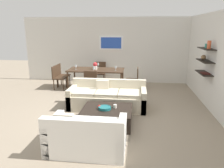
{
  "coord_description": "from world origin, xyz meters",
  "views": [
    {
      "loc": [
        0.95,
        -5.57,
        2.26
      ],
      "look_at": [
        0.26,
        0.2,
        0.75
      ],
      "focal_mm": 34.67,
      "sensor_mm": 36.0,
      "label": 1
    }
  ],
  "objects_px": {
    "dining_chair_head": "(100,71)",
    "dining_chair_foot": "(91,81)",
    "wine_glass_head": "(98,64)",
    "wine_glass_right_near": "(116,67)",
    "coffee_table": "(107,116)",
    "apple_on_coffee_table": "(99,106)",
    "wine_glass_foot": "(94,68)",
    "dining_table": "(96,71)",
    "wine_glass_left_near": "(76,66)",
    "candle_jar": "(115,106)",
    "loveseat_white": "(86,136)",
    "centerpiece_vase": "(95,66)",
    "sofa_beige": "(108,98)",
    "dining_chair_right_near": "(134,78)",
    "decorative_bowl": "(105,108)",
    "dining_chair_left_far": "(61,74)",
    "dining_chair_left_near": "(57,76)"
  },
  "relations": [
    {
      "from": "dining_chair_head",
      "to": "dining_chair_foot",
      "type": "height_order",
      "value": "same"
    },
    {
      "from": "wine_glass_head",
      "to": "wine_glass_right_near",
      "type": "relative_size",
      "value": 1.13
    },
    {
      "from": "wine_glass_right_near",
      "to": "coffee_table",
      "type": "bearing_deg",
      "value": -88.26
    },
    {
      "from": "apple_on_coffee_table",
      "to": "wine_glass_foot",
      "type": "height_order",
      "value": "wine_glass_foot"
    },
    {
      "from": "dining_table",
      "to": "wine_glass_right_near",
      "type": "distance_m",
      "value": 0.78
    },
    {
      "from": "wine_glass_foot",
      "to": "wine_glass_left_near",
      "type": "height_order",
      "value": "wine_glass_foot"
    },
    {
      "from": "dining_chair_head",
      "to": "wine_glass_left_near",
      "type": "distance_m",
      "value": 1.32
    },
    {
      "from": "candle_jar",
      "to": "loveseat_white",
      "type": "bearing_deg",
      "value": -107.36
    },
    {
      "from": "wine_glass_left_near",
      "to": "centerpiece_vase",
      "type": "xyz_separation_m",
      "value": [
        0.72,
        0.1,
        0.02
      ]
    },
    {
      "from": "loveseat_white",
      "to": "wine_glass_right_near",
      "type": "distance_m",
      "value": 4.2
    },
    {
      "from": "sofa_beige",
      "to": "centerpiece_vase",
      "type": "xyz_separation_m",
      "value": [
        -0.73,
        1.95,
        0.6
      ]
    },
    {
      "from": "dining_chair_head",
      "to": "wine_glass_right_near",
      "type": "xyz_separation_m",
      "value": [
        0.75,
        -1.02,
        0.36
      ]
    },
    {
      "from": "wine_glass_head",
      "to": "wine_glass_left_near",
      "type": "bearing_deg",
      "value": -143.43
    },
    {
      "from": "wine_glass_left_near",
      "to": "wine_glass_right_near",
      "type": "bearing_deg",
      "value": 0.0
    },
    {
      "from": "candle_jar",
      "to": "apple_on_coffee_table",
      "type": "height_order",
      "value": "candle_jar"
    },
    {
      "from": "loveseat_white",
      "to": "dining_chair_foot",
      "type": "distance_m",
      "value": 3.45
    },
    {
      "from": "loveseat_white",
      "to": "dining_chair_right_near",
      "type": "relative_size",
      "value": 1.65
    },
    {
      "from": "loveseat_white",
      "to": "decorative_bowl",
      "type": "xyz_separation_m",
      "value": [
        0.17,
        1.19,
        0.12
      ]
    },
    {
      "from": "wine_glass_foot",
      "to": "wine_glass_head",
      "type": "xyz_separation_m",
      "value": [
        0.0,
        0.87,
        0.0
      ]
    },
    {
      "from": "loveseat_white",
      "to": "dining_table",
      "type": "distance_m",
      "value": 4.34
    },
    {
      "from": "candle_jar",
      "to": "dining_chair_head",
      "type": "relative_size",
      "value": 0.1
    },
    {
      "from": "dining_chair_head",
      "to": "wine_glass_head",
      "type": "xyz_separation_m",
      "value": [
        -0.0,
        -0.47,
        0.37
      ]
    },
    {
      "from": "wine_glass_foot",
      "to": "dining_chair_left_far",
      "type": "bearing_deg",
      "value": 155.65
    },
    {
      "from": "dining_chair_left_near",
      "to": "loveseat_white",
      "type": "bearing_deg",
      "value": -63.0
    },
    {
      "from": "dining_chair_left_far",
      "to": "coffee_table",
      "type": "bearing_deg",
      "value": -55.26
    },
    {
      "from": "dining_chair_right_near",
      "to": "dining_chair_left_far",
      "type": "bearing_deg",
      "value": 171.28
    },
    {
      "from": "dining_chair_foot",
      "to": "wine_glass_head",
      "type": "distance_m",
      "value": 1.38
    },
    {
      "from": "wine_glass_left_near",
      "to": "coffee_table",
      "type": "bearing_deg",
      "value": -61.74
    },
    {
      "from": "candle_jar",
      "to": "dining_table",
      "type": "height_order",
      "value": "dining_table"
    },
    {
      "from": "dining_chair_foot",
      "to": "dining_table",
      "type": "bearing_deg",
      "value": 90.0
    },
    {
      "from": "sofa_beige",
      "to": "loveseat_white",
      "type": "relative_size",
      "value": 1.52
    },
    {
      "from": "loveseat_white",
      "to": "wine_glass_head",
      "type": "relative_size",
      "value": 8.19
    },
    {
      "from": "dining_chair_head",
      "to": "wine_glass_head",
      "type": "relative_size",
      "value": 4.96
    },
    {
      "from": "dining_chair_foot",
      "to": "wine_glass_right_near",
      "type": "height_order",
      "value": "wine_glass_right_near"
    },
    {
      "from": "dining_chair_foot",
      "to": "dining_chair_right_near",
      "type": "bearing_deg",
      "value": 25.11
    },
    {
      "from": "loveseat_white",
      "to": "centerpiece_vase",
      "type": "xyz_separation_m",
      "value": [
        -0.65,
        4.26,
        0.59
      ]
    },
    {
      "from": "dining_chair_left_near",
      "to": "centerpiece_vase",
      "type": "relative_size",
      "value": 3.24
    },
    {
      "from": "candle_jar",
      "to": "dining_table",
      "type": "distance_m",
      "value": 3.16
    },
    {
      "from": "dining_chair_left_near",
      "to": "wine_glass_head",
      "type": "bearing_deg",
      "value": 24.35
    },
    {
      "from": "dining_chair_left_far",
      "to": "dining_chair_left_near",
      "type": "bearing_deg",
      "value": -90.0
    },
    {
      "from": "loveseat_white",
      "to": "dining_table",
      "type": "xyz_separation_m",
      "value": [
        -0.62,
        4.28,
        0.4
      ]
    },
    {
      "from": "dining_chair_left_far",
      "to": "wine_glass_foot",
      "type": "height_order",
      "value": "wine_glass_foot"
    },
    {
      "from": "dining_chair_left_far",
      "to": "wine_glass_foot",
      "type": "xyz_separation_m",
      "value": [
        1.45,
        -0.65,
        0.37
      ]
    },
    {
      "from": "candle_jar",
      "to": "wine_glass_right_near",
      "type": "distance_m",
      "value": 2.9
    },
    {
      "from": "candle_jar",
      "to": "dining_table",
      "type": "xyz_separation_m",
      "value": [
        -1.03,
        2.98,
        0.27
      ]
    },
    {
      "from": "dining_table",
      "to": "dining_chair_head",
      "type": "bearing_deg",
      "value": 90.0
    },
    {
      "from": "candle_jar",
      "to": "dining_chair_left_far",
      "type": "distance_m",
      "value": 4.05
    },
    {
      "from": "sofa_beige",
      "to": "dining_chair_left_far",
      "type": "relative_size",
      "value": 2.5
    },
    {
      "from": "dining_chair_left_far",
      "to": "wine_glass_right_near",
      "type": "relative_size",
      "value": 5.59
    },
    {
      "from": "sofa_beige",
      "to": "dining_chair_left_near",
      "type": "bearing_deg",
      "value": 140.8
    }
  ]
}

